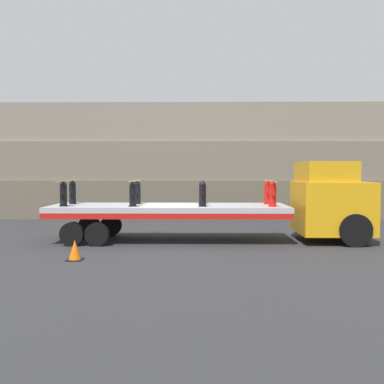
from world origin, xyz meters
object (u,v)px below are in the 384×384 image
(fire_hydrant_black_far_0, at_px, (73,193))
(fire_hydrant_red_far_3, at_px, (268,193))
(fire_hydrant_red_near_3, at_px, (273,194))
(flatbed_trailer, at_px, (157,211))
(fire_hydrant_black_far_1, at_px, (137,193))
(fire_hydrant_black_near_1, at_px, (133,194))
(fire_hydrant_black_far_2, at_px, (202,193))
(traffic_cone, at_px, (75,250))
(truck_cab, at_px, (333,201))
(fire_hydrant_black_near_0, at_px, (63,194))
(fire_hydrant_black_near_2, at_px, (203,194))

(fire_hydrant_black_far_0, distance_m, fire_hydrant_red_far_3, 7.33)
(fire_hydrant_black_far_0, xyz_separation_m, fire_hydrant_red_far_3, (7.33, 0.00, 0.00))
(fire_hydrant_red_near_3, relative_size, fire_hydrant_red_far_3, 1.00)
(flatbed_trailer, bearing_deg, fire_hydrant_black_far_1, 145.13)
(fire_hydrant_black_near_1, xyz_separation_m, fire_hydrant_black_far_2, (2.44, 1.09, 0.00))
(fire_hydrant_black_far_2, height_order, traffic_cone, fire_hydrant_black_far_2)
(fire_hydrant_black_far_0, bearing_deg, fire_hydrant_black_far_1, 0.00)
(fire_hydrant_black_far_2, xyz_separation_m, fire_hydrant_red_near_3, (2.44, -1.09, 0.00))
(truck_cab, bearing_deg, flatbed_trailer, 180.00)
(fire_hydrant_red_near_3, bearing_deg, fire_hydrant_black_near_1, 180.00)
(truck_cab, xyz_separation_m, fire_hydrant_red_near_3, (-2.28, -0.55, 0.26))
(fire_hydrant_black_near_0, relative_size, traffic_cone, 1.50)
(fire_hydrant_black_near_0, distance_m, traffic_cone, 3.46)
(flatbed_trailer, distance_m, fire_hydrant_black_far_1, 1.16)
(fire_hydrant_black_near_0, bearing_deg, fire_hydrant_black_far_1, 24.09)
(traffic_cone, bearing_deg, fire_hydrant_black_near_0, 112.90)
(fire_hydrant_black_near_0, bearing_deg, truck_cab, 3.25)
(fire_hydrant_black_near_0, distance_m, fire_hydrant_black_near_1, 2.44)
(fire_hydrant_black_near_0, relative_size, fire_hydrant_red_near_3, 1.00)
(fire_hydrant_black_far_0, height_order, fire_hydrant_red_far_3, same)
(fire_hydrant_black_far_0, xyz_separation_m, fire_hydrant_red_near_3, (7.33, -1.09, 0.00))
(fire_hydrant_black_near_2, bearing_deg, traffic_cone, -141.67)
(fire_hydrant_black_far_1, bearing_deg, fire_hydrant_red_far_3, 0.00)
(traffic_cone, bearing_deg, fire_hydrant_red_near_3, 25.38)
(fire_hydrant_red_far_3, bearing_deg, fire_hydrant_red_near_3, -90.00)
(truck_cab, distance_m, traffic_cone, 9.14)
(flatbed_trailer, xyz_separation_m, fire_hydrant_black_near_2, (1.66, -0.55, 0.65))
(fire_hydrant_black_far_2, xyz_separation_m, traffic_cone, (-3.66, -3.99, -1.44))
(truck_cab, distance_m, fire_hydrant_black_near_0, 9.62)
(fire_hydrant_black_near_1, bearing_deg, fire_hydrant_black_near_0, 180.00)
(fire_hydrant_black_far_0, bearing_deg, fire_hydrant_black_far_2, 0.00)
(fire_hydrant_red_far_3, bearing_deg, fire_hydrant_black_far_1, 180.00)
(fire_hydrant_black_far_0, bearing_deg, truck_cab, -3.25)
(fire_hydrant_black_far_0, xyz_separation_m, fire_hydrant_black_far_1, (2.44, 0.00, 0.00))
(fire_hydrant_black_near_2, height_order, traffic_cone, fire_hydrant_black_near_2)
(fire_hydrant_black_near_0, relative_size, fire_hydrant_black_far_2, 1.00)
(fire_hydrant_black_near_0, xyz_separation_m, fire_hydrant_black_near_1, (2.44, 0.00, 0.00))
(traffic_cone, bearing_deg, truck_cab, 22.32)
(fire_hydrant_black_near_1, bearing_deg, flatbed_trailer, 34.87)
(truck_cab, bearing_deg, fire_hydrant_black_near_2, -173.40)
(fire_hydrant_black_far_2, bearing_deg, fire_hydrant_red_far_3, 0.00)
(truck_cab, xyz_separation_m, fire_hydrant_black_near_2, (-4.72, -0.55, 0.26))
(fire_hydrant_black_near_0, relative_size, fire_hydrant_red_far_3, 1.00)
(fire_hydrant_black_far_2, xyz_separation_m, fire_hydrant_red_far_3, (2.44, 0.00, 0.00))
(flatbed_trailer, height_order, fire_hydrant_black_near_1, fire_hydrant_black_near_1)
(flatbed_trailer, distance_m, fire_hydrant_red_far_3, 4.19)
(fire_hydrant_black_far_1, bearing_deg, truck_cab, -4.36)
(fire_hydrant_black_near_2, bearing_deg, truck_cab, 6.60)
(fire_hydrant_black_near_1, distance_m, fire_hydrant_black_far_1, 1.09)
(fire_hydrant_black_far_0, distance_m, traffic_cone, 4.41)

